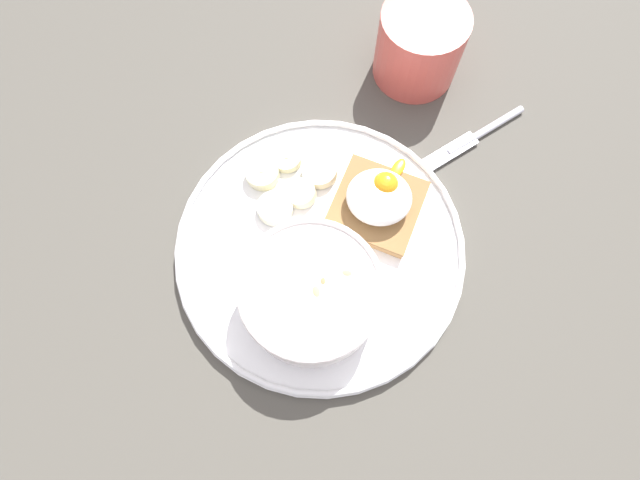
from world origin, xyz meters
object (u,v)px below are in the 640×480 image
toast_slice (377,205)px  banana_slice_left (301,193)px  banana_slice_right (275,208)px  banana_slice_front (320,171)px  poached_egg (380,195)px  banana_slice_back (262,173)px  coffee_mug (420,45)px  oatmeal_bowl (309,293)px  knife (473,138)px  banana_slice_inner (287,158)px

toast_slice → banana_slice_left: banana_slice_left is taller
banana_slice_right → banana_slice_left: bearing=39.8°
banana_slice_front → poached_egg: bearing=-24.0°
banana_slice_back → coffee_mug: size_ratio=0.53×
oatmeal_bowl → banana_slice_front: 13.38cm
coffee_mug → banana_slice_front: bearing=-119.3°
oatmeal_bowl → toast_slice: oatmeal_bowl is taller
knife → coffee_mug: bearing=131.2°
banana_slice_front → banana_slice_right: (-3.76, -4.64, -0.11)cm
banana_slice_back → banana_slice_right: 4.01cm
poached_egg → toast_slice: bearing=-112.0°
poached_egg → banana_slice_back: 12.22cm
poached_egg → banana_slice_right: poached_egg is taller
knife → banana_slice_back: bearing=-159.1°
coffee_mug → poached_egg: bearing=-97.1°
banana_slice_right → coffee_mug: 23.26cm
toast_slice → banana_slice_front: same height
toast_slice → banana_slice_back: bearing=171.4°
oatmeal_bowl → toast_slice: (5.13, 10.23, -2.11)cm
banana_slice_front → coffee_mug: coffee_mug is taller
banana_slice_right → coffee_mug: coffee_mug is taller
banana_slice_inner → knife: (19.05, 5.92, -1.09)cm
banana_slice_back → banana_slice_front: bearing=11.2°
oatmeal_bowl → coffee_mug: bearing=75.3°
banana_slice_front → toast_slice: bearing=-25.5°
banana_slice_left → knife: (16.96, 9.67, -1.29)cm
banana_slice_inner → banana_slice_front: bearing=-16.1°
banana_slice_left → coffee_mug: bearing=60.8°
poached_egg → knife: size_ratio=0.75×
toast_slice → knife: bearing=46.6°
banana_slice_front → banana_slice_left: size_ratio=1.35×
banana_slice_front → banana_slice_inner: 3.70cm
oatmeal_bowl → banana_slice_right: oatmeal_bowl is taller
banana_slice_front → coffee_mug: size_ratio=0.50×
oatmeal_bowl → banana_slice_front: (-1.02, 13.16, -2.19)cm
banana_slice_left → banana_slice_inner: bearing=119.0°
oatmeal_bowl → knife: bearing=54.2°
coffee_mug → knife: 11.34cm
oatmeal_bowl → banana_slice_inner: oatmeal_bowl is taller
banana_slice_inner → oatmeal_bowl: bearing=-72.1°
banana_slice_left → knife: bearing=29.7°
banana_slice_back → banana_slice_left: bearing=-20.7°
oatmeal_bowl → banana_slice_front: bearing=94.4°
knife → banana_slice_left: bearing=-150.3°
poached_egg → oatmeal_bowl: bearing=-116.6°
banana_slice_left → knife: banana_slice_left is taller
toast_slice → banana_slice_left: bearing=178.5°
poached_egg → banana_slice_inner: bearing=158.7°
toast_slice → banana_slice_inner: 10.48cm
poached_egg → coffee_mug: bearing=82.9°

